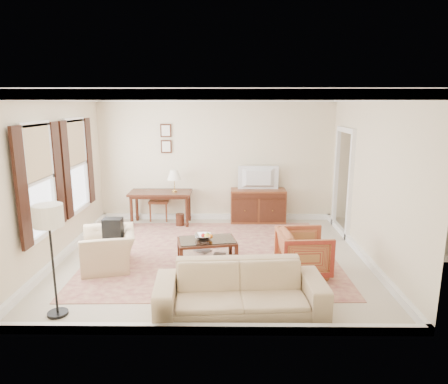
{
  "coord_description": "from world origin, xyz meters",
  "views": [
    {
      "loc": [
        0.26,
        -6.82,
        2.74
      ],
      "look_at": [
        0.2,
        0.3,
        1.15
      ],
      "focal_mm": 32.0,
      "sensor_mm": 36.0,
      "label": 1
    }
  ],
  "objects_px": {
    "coffee_table": "(207,245)",
    "striped_armchair": "(304,250)",
    "club_armchair": "(109,243)",
    "tv": "(259,171)",
    "writing_desk": "(161,196)",
    "sideboard": "(258,206)",
    "sofa": "(240,281)"
  },
  "relations": [
    {
      "from": "coffee_table",
      "to": "striped_armchair",
      "type": "height_order",
      "value": "striped_armchair"
    },
    {
      "from": "coffee_table",
      "to": "club_armchair",
      "type": "height_order",
      "value": "club_armchair"
    },
    {
      "from": "tv",
      "to": "coffee_table",
      "type": "height_order",
      "value": "tv"
    },
    {
      "from": "coffee_table",
      "to": "striped_armchair",
      "type": "bearing_deg",
      "value": -16.65
    },
    {
      "from": "coffee_table",
      "to": "writing_desk",
      "type": "bearing_deg",
      "value": 117.23
    },
    {
      "from": "sideboard",
      "to": "striped_armchair",
      "type": "bearing_deg",
      "value": -79.88
    },
    {
      "from": "club_armchair",
      "to": "sofa",
      "type": "distance_m",
      "value": 2.64
    },
    {
      "from": "coffee_table",
      "to": "sofa",
      "type": "height_order",
      "value": "sofa"
    },
    {
      "from": "writing_desk",
      "to": "striped_armchair",
      "type": "xyz_separation_m",
      "value": [
        2.77,
        -2.76,
        -0.25
      ]
    },
    {
      "from": "tv",
      "to": "striped_armchair",
      "type": "bearing_deg",
      "value": 100.19
    },
    {
      "from": "tv",
      "to": "coffee_table",
      "type": "relative_size",
      "value": 0.82
    },
    {
      "from": "writing_desk",
      "to": "club_armchair",
      "type": "height_order",
      "value": "club_armchair"
    },
    {
      "from": "writing_desk",
      "to": "club_armchair",
      "type": "distance_m",
      "value": 2.55
    },
    {
      "from": "coffee_table",
      "to": "sofa",
      "type": "xyz_separation_m",
      "value": [
        0.53,
        -1.7,
        0.12
      ]
    },
    {
      "from": "writing_desk",
      "to": "sideboard",
      "type": "distance_m",
      "value": 2.27
    },
    {
      "from": "writing_desk",
      "to": "tv",
      "type": "bearing_deg",
      "value": 3.98
    },
    {
      "from": "sideboard",
      "to": "tv",
      "type": "relative_size",
      "value": 1.43
    },
    {
      "from": "writing_desk",
      "to": "club_armchair",
      "type": "bearing_deg",
      "value": -100.89
    },
    {
      "from": "sideboard",
      "to": "coffee_table",
      "type": "height_order",
      "value": "sideboard"
    },
    {
      "from": "sideboard",
      "to": "striped_armchair",
      "type": "distance_m",
      "value": 2.98
    },
    {
      "from": "tv",
      "to": "writing_desk",
      "type": "bearing_deg",
      "value": 3.98
    },
    {
      "from": "coffee_table",
      "to": "sofa",
      "type": "bearing_deg",
      "value": -72.81
    },
    {
      "from": "striped_armchair",
      "to": "sofa",
      "type": "bearing_deg",
      "value": 135.18
    },
    {
      "from": "club_armchair",
      "to": "sideboard",
      "type": "bearing_deg",
      "value": 119.83
    },
    {
      "from": "writing_desk",
      "to": "tv",
      "type": "distance_m",
      "value": 2.32
    },
    {
      "from": "sideboard",
      "to": "sofa",
      "type": "height_order",
      "value": "sofa"
    },
    {
      "from": "sideboard",
      "to": "writing_desk",
      "type": "bearing_deg",
      "value": -175.51
    },
    {
      "from": "coffee_table",
      "to": "tv",
      "type": "bearing_deg",
      "value": 66.3
    },
    {
      "from": "coffee_table",
      "to": "striped_armchair",
      "type": "xyz_separation_m",
      "value": [
        1.59,
        -0.48,
        0.09
      ]
    },
    {
      "from": "coffee_table",
      "to": "club_armchair",
      "type": "distance_m",
      "value": 1.67
    },
    {
      "from": "sofa",
      "to": "striped_armchair",
      "type": "bearing_deg",
      "value": 45.35
    },
    {
      "from": "tv",
      "to": "club_armchair",
      "type": "distance_m",
      "value": 3.88
    }
  ]
}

